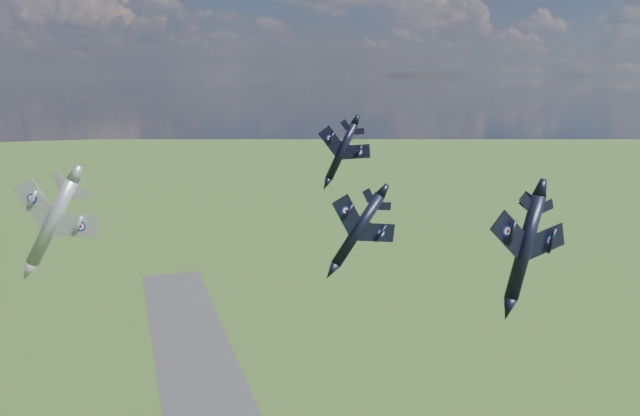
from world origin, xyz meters
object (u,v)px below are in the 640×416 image
object	(u,v)px
jet_lead_navy	(358,230)
jet_left_silver	(52,222)
jet_right_navy	(525,247)
jet_high_navy	(342,151)

from	to	relation	value
jet_lead_navy	jet_left_silver	bearing A→B (deg)	-173.56
jet_right_navy	jet_left_silver	xyz separation A→B (m)	(-48.59, 20.80, 1.67)
jet_high_navy	jet_right_navy	bearing A→B (deg)	-63.73
jet_lead_navy	jet_high_navy	distance (m)	16.51
jet_lead_navy	jet_right_navy	distance (m)	25.22
jet_lead_navy	jet_left_silver	distance (m)	38.70
jet_right_navy	jet_high_navy	world-z (taller)	jet_high_navy
jet_high_navy	jet_left_silver	world-z (taller)	jet_high_navy
jet_lead_navy	jet_high_navy	bearing A→B (deg)	83.19
jet_lead_navy	jet_left_silver	size ratio (longest dim) A/B	0.99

